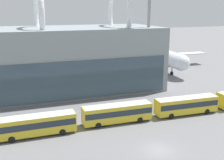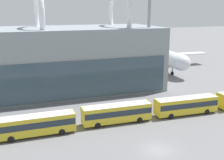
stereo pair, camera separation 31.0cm
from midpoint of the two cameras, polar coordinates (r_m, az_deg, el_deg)
The scene contains 6 objects.
ground_plane at distance 40.61m, azimuth 9.51°, elevation -13.85°, with size 440.00×440.00×0.00m, color slate.
airliner_at_gate_far at distance 93.92m, azimuth 8.82°, elevation 5.30°, with size 38.48×37.61×12.99m.
shuttle_bus_1 at distance 44.96m, azimuth -15.03°, elevation -8.61°, with size 11.99×2.68×3.23m.
shuttle_bus_2 at distance 48.03m, azimuth 1.17°, elevation -6.58°, with size 12.05×2.89×3.23m.
shuttle_bus_3 at distance 53.59m, azimuth 14.98°, elevation -4.83°, with size 12.08×3.06×3.23m.
floodlight_mast at distance 66.78m, azimuth 7.75°, elevation 14.19°, with size 3.06×3.06×29.97m.
Camera 2 is at (-17.79, -31.09, 19.09)m, focal length 45.00 mm.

